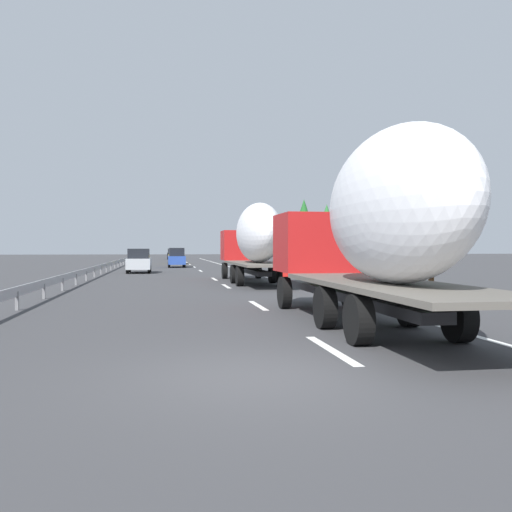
{
  "coord_description": "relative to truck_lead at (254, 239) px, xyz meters",
  "views": [
    {
      "loc": [
        -8.56,
        1.42,
        1.98
      ],
      "look_at": [
        21.44,
        -3.53,
        1.55
      ],
      "focal_mm": 39.64,
      "sensor_mm": 36.0,
      "label": 1
    }
  ],
  "objects": [
    {
      "name": "lane_stripe_6",
      "position": [
        38.11,
        1.8,
        -2.47
      ],
      "size": [
        3.2,
        0.2,
        0.01
      ],
      "primitive_type": "cube",
      "color": "white",
      "rests_on": "ground_plane"
    },
    {
      "name": "lane_stripe_4",
      "position": [
        18.11,
        1.8,
        -2.47
      ],
      "size": [
        3.2,
        0.2,
        0.01
      ],
      "primitive_type": "cube",
      "color": "white",
      "rests_on": "ground_plane"
    },
    {
      "name": "car_yellow_coupe",
      "position": [
        41.74,
        3.38,
        -1.57
      ],
      "size": [
        4.22,
        1.89,
        1.77
      ],
      "color": "gold",
      "rests_on": "ground_plane"
    },
    {
      "name": "car_black_suv",
      "position": [
        68.47,
        3.36,
        -1.53
      ],
      "size": [
        4.55,
        1.89,
        1.88
      ],
      "color": "black",
      "rests_on": "ground_plane"
    },
    {
      "name": "truck_trailing",
      "position": [
        -18.0,
        0.0,
        0.09
      ],
      "size": [
        13.03,
        2.55,
        4.62
      ],
      "color": "#B21919",
      "rests_on": "ground_plane"
    },
    {
      "name": "tree_1",
      "position": [
        47.5,
        -7.41,
        0.99
      ],
      "size": [
        2.59,
        2.59,
        5.59
      ],
      "color": "#472D19",
      "rests_on": "ground_plane"
    },
    {
      "name": "truck_lead",
      "position": [
        0.0,
        0.0,
        0.0
      ],
      "size": [
        13.41,
        2.55,
        4.38
      ],
      "color": "#B21919",
      "rests_on": "ground_plane"
    },
    {
      "name": "lane_stripe_0",
      "position": [
        -20.43,
        1.8,
        -2.47
      ],
      "size": [
        3.2,
        0.2,
        0.01
      ],
      "primitive_type": "cube",
      "color": "white",
      "rests_on": "ground_plane"
    },
    {
      "name": "tree_3",
      "position": [
        15.6,
        -9.65,
        0.8
      ],
      "size": [
        3.14,
        3.14,
        5.28
      ],
      "color": "#472D19",
      "rests_on": "ground_plane"
    },
    {
      "name": "tree_4",
      "position": [
        -7.5,
        -6.77,
        1.18
      ],
      "size": [
        2.73,
        2.73,
        5.76
      ],
      "color": "#472D19",
      "rests_on": "ground_plane"
    },
    {
      "name": "car_blue_sedan",
      "position": [
        27.4,
        3.65,
        -1.49
      ],
      "size": [
        4.2,
        1.75,
        1.99
      ],
      "color": "#28479E",
      "rests_on": "ground_plane"
    },
    {
      "name": "tree_2",
      "position": [
        27.21,
        -9.74,
        1.77
      ],
      "size": [
        3.78,
        3.78,
        7.16
      ],
      "color": "#472D19",
      "rests_on": "ground_plane"
    },
    {
      "name": "car_silver_hatch",
      "position": [
        14.7,
        6.91,
        -1.51
      ],
      "size": [
        4.32,
        1.86,
        1.93
      ],
      "color": "#ADB2B7",
      "rests_on": "ground_plane"
    },
    {
      "name": "road_sign",
      "position": [
        15.74,
        -3.1,
        -0.32
      ],
      "size": [
        0.1,
        0.9,
        3.11
      ],
      "color": "gray",
      "rests_on": "ground_plane"
    },
    {
      "name": "lane_stripe_5",
      "position": [
        28.01,
        1.8,
        -2.47
      ],
      "size": [
        3.2,
        0.2,
        0.01
      ],
      "primitive_type": "cube",
      "color": "white",
      "rests_on": "ground_plane"
    },
    {
      "name": "lane_stripe_2",
      "position": [
        -1.98,
        1.8,
        -2.47
      ],
      "size": [
        3.2,
        0.2,
        0.01
      ],
      "primitive_type": "cube",
      "color": "white",
      "rests_on": "ground_plane"
    },
    {
      "name": "lane_stripe_1",
      "position": [
        -11.88,
        1.8,
        -2.47
      ],
      "size": [
        3.2,
        0.2,
        0.01
      ],
      "primitive_type": "cube",
      "color": "white",
      "rests_on": "ground_plane"
    },
    {
      "name": "edge_line_right",
      "position": [
        22.57,
        -1.9,
        -2.47
      ],
      "size": [
        110.0,
        0.2,
        0.01
      ],
      "primitive_type": "cube",
      "color": "white",
      "rests_on": "ground_plane"
    },
    {
      "name": "lane_stripe_7",
      "position": [
        47.08,
        1.8,
        -2.47
      ],
      "size": [
        3.2,
        0.2,
        0.01
      ],
      "primitive_type": "cube",
      "color": "white",
      "rests_on": "ground_plane"
    },
    {
      "name": "lane_stripe_3",
      "position": [
        4.81,
        1.8,
        -2.47
      ],
      "size": [
        3.2,
        0.2,
        0.01
      ],
      "primitive_type": "cube",
      "color": "white",
      "rests_on": "ground_plane"
    },
    {
      "name": "tree_0",
      "position": [
        9.61,
        -7.02,
        0.93
      ],
      "size": [
        2.43,
        2.43,
        5.24
      ],
      "color": "#472D19",
      "rests_on": "ground_plane"
    },
    {
      "name": "ground_plane",
      "position": [
        17.57,
        3.6,
        -2.48
      ],
      "size": [
        260.0,
        260.0,
        0.0
      ],
      "primitive_type": "plane",
      "color": "#38383A"
    },
    {
      "name": "guardrail_median",
      "position": [
        20.57,
        9.6,
        -1.9
      ],
      "size": [
        94.0,
        0.1,
        0.76
      ],
      "color": "#9EA0A5",
      "rests_on": "ground_plane"
    }
  ]
}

